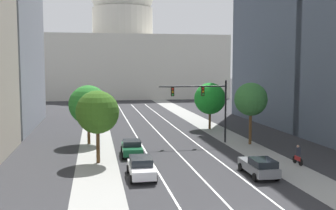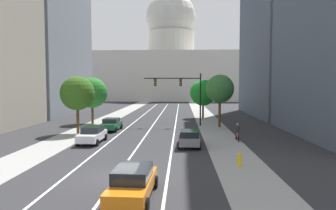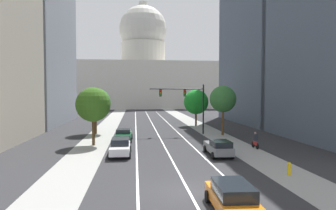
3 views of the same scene
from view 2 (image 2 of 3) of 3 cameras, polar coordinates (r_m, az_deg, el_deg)
ground_plane at (r=58.35m, az=-1.28°, el=-1.61°), size 400.00×400.00×0.00m
sidewalk_left at (r=54.49m, az=-9.83°, el=-2.03°), size 3.57×130.00×0.01m
sidewalk_right at (r=53.40m, az=6.74°, el=-2.12°), size 3.57×130.00×0.01m
lane_stripe_left at (r=43.84m, az=-6.49°, el=-3.39°), size 0.16×90.00×0.01m
lane_stripe_center at (r=43.48m, az=-2.58°, el=-3.43°), size 0.16×90.00×0.01m
lane_stripe_right at (r=43.32m, az=1.39°, el=-3.45°), size 0.16×90.00×0.01m
office_tower_far_right at (r=60.05m, az=22.43°, el=16.96°), size 15.22×24.85×38.84m
capitol_building at (r=112.79m, az=0.54°, el=7.46°), size 53.08×26.89×39.14m
car_white at (r=30.16m, az=-13.60°, el=-5.19°), size 1.97×4.56×1.55m
car_green at (r=37.66m, az=-10.31°, el=-3.46°), size 2.12×4.37×1.45m
car_orange at (r=15.47m, az=-6.40°, el=-13.73°), size 2.14×4.83×1.53m
car_gray at (r=27.75m, az=3.88°, el=-5.92°), size 2.00×4.66×1.50m
traffic_signal_mast at (r=41.21m, az=2.72°, el=2.94°), size 7.55×0.39×6.89m
fire_hydrant at (r=21.59m, az=12.90°, el=-9.66°), size 0.26×0.35×0.91m
cyclist at (r=31.07m, az=12.54°, el=-4.83°), size 0.37×1.70×1.72m
street_tree_near_right at (r=40.08m, az=9.42°, el=2.90°), size 3.57×3.57×6.70m
street_tree_mid_left at (r=44.70m, az=-13.64°, el=2.17°), size 4.22×4.22×6.42m
street_tree_near_left at (r=35.94m, az=-16.17°, el=2.05°), size 3.77×3.77×6.37m
street_tree_mid_right at (r=51.09m, az=6.41°, el=2.23°), size 4.23×4.23×6.24m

